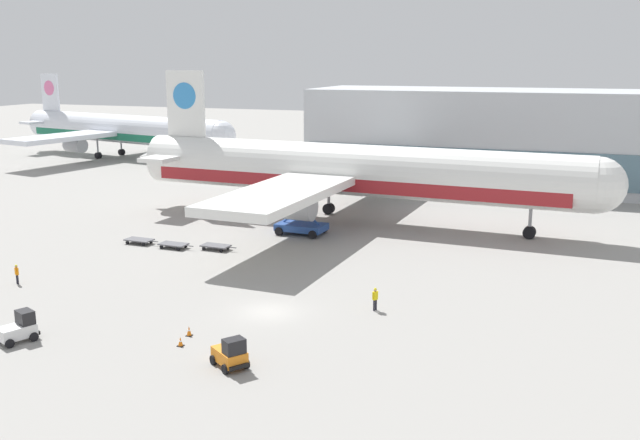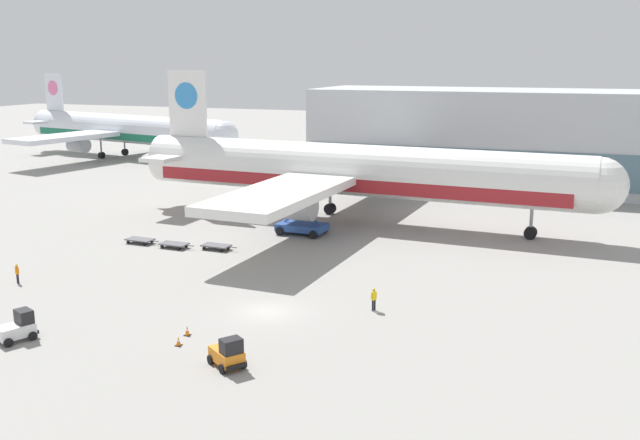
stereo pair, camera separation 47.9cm
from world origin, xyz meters
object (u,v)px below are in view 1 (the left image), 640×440
scissor_lift_loader (301,216)px  airplane_distant (120,130)px  baggage_dolly_lead (139,240)px  baggage_dolly_third (216,246)px  baggage_dolly_second (174,244)px  baggage_tug_foreground (19,328)px  baggage_tug_mid (231,354)px  traffic_cone_near (189,331)px  airplane_main (346,172)px  ground_crew_near (17,273)px  ground_crew_far (375,297)px  traffic_cone_far (180,342)px

scissor_lift_loader → airplane_distant: bearing=143.4°
baggage_dolly_lead → baggage_dolly_third: bearing=6.3°
baggage_dolly_second → baggage_dolly_third: bearing=14.5°
airplane_distant → baggage_tug_foreground: (47.80, -78.65, -4.45)m
baggage_tug_mid → traffic_cone_near: bearing=179.9°
airplane_distant → baggage_dolly_second: bearing=-39.0°
baggage_dolly_third → traffic_cone_near: bearing=-64.0°
baggage_tug_mid → airplane_main: bearing=133.9°
scissor_lift_loader → baggage_tug_mid: 34.13m
scissor_lift_loader → baggage_tug_foreground: scissor_lift_loader is taller
airplane_main → baggage_tug_foreground: airplane_main is taller
baggage_tug_foreground → baggage_dolly_third: (1.13, 25.17, -0.49)m
baggage_tug_mid → baggage_tug_foreground: bearing=-140.4°
ground_crew_near → ground_crew_far: bearing=-142.9°
baggage_tug_foreground → scissor_lift_loader: bearing=13.0°
baggage_dolly_lead → ground_crew_far: size_ratio=2.11×
airplane_distant → baggage_dolly_second: (44.70, -54.39, -4.94)m
baggage_dolly_third → traffic_cone_far: (9.36, -22.27, -0.09)m
baggage_dolly_lead → ground_crew_near: ground_crew_near is taller
baggage_dolly_lead → baggage_dolly_second: size_ratio=1.00×
baggage_tug_foreground → baggage_tug_mid: same height
baggage_dolly_lead → traffic_cone_far: 28.07m
ground_crew_near → ground_crew_far: (29.75, 4.04, 0.07)m
airplane_distant → traffic_cone_near: airplane_distant is taller
baggage_tug_mid → baggage_dolly_third: (-13.98, 24.10, -0.49)m
ground_crew_far → ground_crew_near: bearing=128.5°
airplane_main → ground_crew_far: (11.37, -27.62, -4.79)m
traffic_cone_near → traffic_cone_far: bearing=-77.7°
airplane_distant → airplane_main: bearing=-21.6°
baggage_dolly_lead → baggage_dolly_second: 4.22m
airplane_main → baggage_tug_foreground: size_ratio=20.78×
baggage_tug_mid → traffic_cone_far: bearing=-166.1°
baggage_dolly_second → baggage_dolly_third: size_ratio=1.00×
airplane_distant → traffic_cone_far: airplane_distant is taller
baggage_dolly_third → baggage_tug_foreground: bearing=-90.2°
baggage_tug_mid → traffic_cone_far: size_ratio=4.51×
baggage_tug_foreground → baggage_dolly_second: 24.46m
baggage_tug_mid → traffic_cone_near: baggage_tug_mid is taller
baggage_tug_foreground → baggage_dolly_third: bearing=21.5°
traffic_cone_near → airplane_distant: bearing=128.0°
baggage_dolly_second → baggage_tug_mid: bearing=-49.5°
airplane_main → baggage_dolly_third: (-8.07, -16.24, -5.45)m
traffic_cone_far → airplane_distant: bearing=127.6°
airplane_main → traffic_cone_far: size_ratio=93.28×
airplane_distant → traffic_cone_near: size_ratio=75.06×
traffic_cone_near → ground_crew_far: bearing=41.1°
baggage_dolly_third → ground_crew_near: (-10.31, -15.42, 0.59)m
airplane_distant → baggage_tug_mid: size_ratio=18.69×
baggage_tug_mid → baggage_dolly_third: bearing=155.7°
baggage_dolly_second → baggage_tug_foreground: bearing=-80.4°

